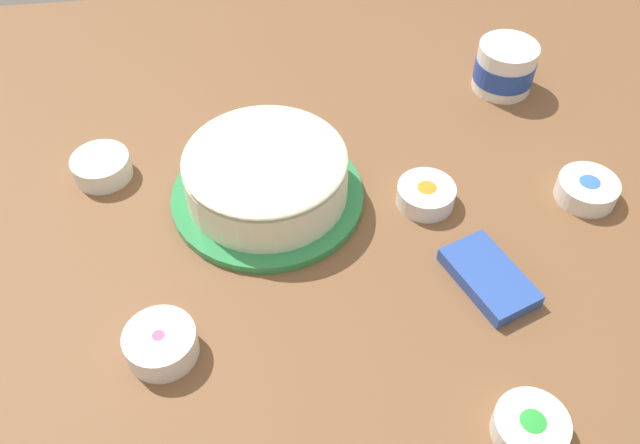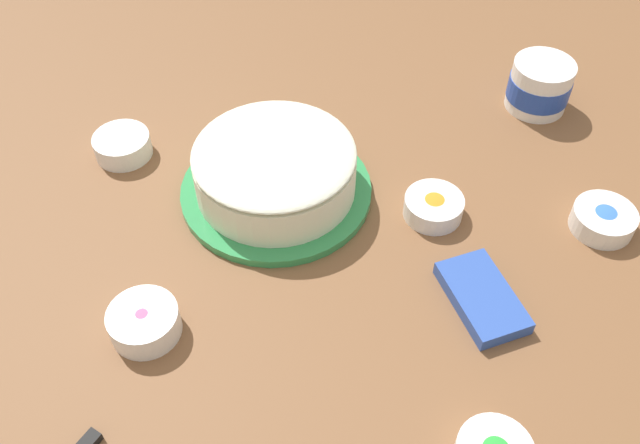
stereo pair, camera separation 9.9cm
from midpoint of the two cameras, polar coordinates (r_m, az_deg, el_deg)
The scene contains 9 objects.
ground_plane at distance 0.99m, azimuth -0.34°, elevation -3.36°, with size 1.54×1.54×0.00m, color brown.
frosted_cake at distance 1.05m, azimuth -7.18°, elevation 3.54°, with size 0.30×0.30×0.10m.
frosting_tub at distance 1.29m, azimuth 12.88°, elevation 12.33°, with size 0.11×0.11×0.09m.
sprinkle_bowl_green at distance 0.86m, azimuth 13.75°, elevation -16.31°, with size 0.09×0.09×0.03m.
sprinkle_bowl_orange at distance 1.06m, azimuth 6.11°, elevation 2.16°, with size 0.09×0.09×0.03m.
sprinkle_bowl_blue at distance 1.12m, azimuth 18.88°, elevation 2.48°, with size 0.09×0.09×0.03m.
sprinkle_bowl_pink at distance 0.92m, azimuth -16.09°, elevation -9.76°, with size 0.09×0.09×0.04m.
sprinkle_bowl_rainbow at distance 1.17m, azimuth -19.97°, elevation 4.25°, with size 0.09×0.09×0.04m.
candy_box_lower at distance 0.98m, azimuth 10.97°, elevation -4.68°, with size 0.14×0.08×0.02m, color #2D51B2.
Camera 1 is at (-0.61, 0.12, 0.78)m, focal length 38.76 mm.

